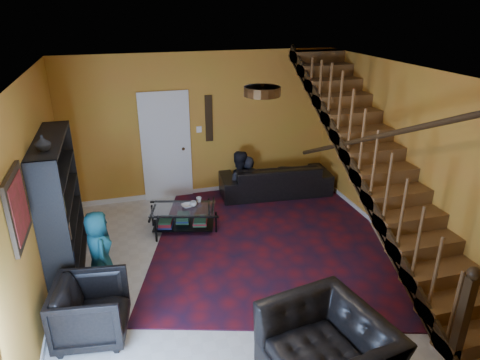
{
  "coord_description": "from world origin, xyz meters",
  "views": [
    {
      "loc": [
        -1.51,
        -5.15,
        3.63
      ],
      "look_at": [
        0.1,
        0.4,
        1.21
      ],
      "focal_mm": 32.0,
      "sensor_mm": 36.0,
      "label": 1
    }
  ],
  "objects_px": {
    "bookshelf": "(62,211)",
    "sofa": "(275,179)",
    "armchair_left": "(91,310)",
    "armchair_right": "(327,352)",
    "coffee_table": "(184,217)"
  },
  "relations": [
    {
      "from": "sofa",
      "to": "armchair_left",
      "type": "distance_m",
      "value": 4.69
    },
    {
      "from": "bookshelf",
      "to": "armchair_left",
      "type": "height_order",
      "value": "bookshelf"
    },
    {
      "from": "bookshelf",
      "to": "armchair_right",
      "type": "height_order",
      "value": "bookshelf"
    },
    {
      "from": "sofa",
      "to": "armchair_right",
      "type": "xyz_separation_m",
      "value": [
        -1.15,
        -4.55,
        0.07
      ]
    },
    {
      "from": "armchair_right",
      "to": "coffee_table",
      "type": "height_order",
      "value": "armchair_right"
    },
    {
      "from": "bookshelf",
      "to": "sofa",
      "type": "bearing_deg",
      "value": 24.16
    },
    {
      "from": "sofa",
      "to": "armchair_left",
      "type": "height_order",
      "value": "armchair_left"
    },
    {
      "from": "sofa",
      "to": "coffee_table",
      "type": "height_order",
      "value": "sofa"
    },
    {
      "from": "bookshelf",
      "to": "armchair_right",
      "type": "relative_size",
      "value": 1.66
    },
    {
      "from": "bookshelf",
      "to": "armchair_left",
      "type": "bearing_deg",
      "value": -76.65
    },
    {
      "from": "sofa",
      "to": "armchair_right",
      "type": "height_order",
      "value": "armchair_right"
    },
    {
      "from": "bookshelf",
      "to": "sofa",
      "type": "height_order",
      "value": "bookshelf"
    },
    {
      "from": "armchair_right",
      "to": "coffee_table",
      "type": "xyz_separation_m",
      "value": [
        -0.87,
        3.58,
        -0.16
      ]
    },
    {
      "from": "armchair_left",
      "to": "armchair_right",
      "type": "height_order",
      "value": "armchair_right"
    },
    {
      "from": "bookshelf",
      "to": "coffee_table",
      "type": "bearing_deg",
      "value": 22.34
    }
  ]
}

